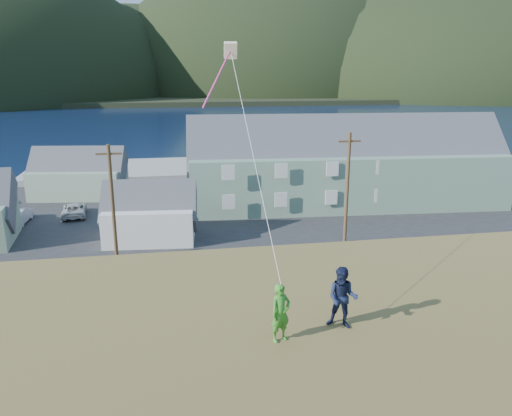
{
  "coord_description": "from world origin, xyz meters",
  "views": [
    {
      "loc": [
        0.34,
        -30.95,
        13.97
      ],
      "look_at": [
        3.57,
        -12.52,
        8.8
      ],
      "focal_mm": 35.0,
      "sensor_mm": 36.0,
      "label": 1
    }
  ],
  "objects_px": {
    "shed_white": "(150,213)",
    "kite_flyer_navy": "(343,298)",
    "lodge": "(345,164)",
    "kite_flyer_green": "(281,313)",
    "wharf": "(124,170)",
    "shed_palegreen_far": "(79,174)"
  },
  "relations": [
    {
      "from": "shed_white",
      "to": "kite_flyer_navy",
      "type": "height_order",
      "value": "kite_flyer_navy"
    },
    {
      "from": "lodge",
      "to": "kite_flyer_green",
      "type": "height_order",
      "value": "lodge"
    },
    {
      "from": "kite_flyer_green",
      "to": "kite_flyer_navy",
      "type": "distance_m",
      "value": 1.85
    },
    {
      "from": "kite_flyer_navy",
      "to": "kite_flyer_green",
      "type": "bearing_deg",
      "value": -140.49
    },
    {
      "from": "wharf",
      "to": "lodge",
      "type": "xyz_separation_m",
      "value": [
        24.58,
        -21.44,
        4.02
      ]
    },
    {
      "from": "shed_white",
      "to": "kite_flyer_navy",
      "type": "xyz_separation_m",
      "value": [
        6.26,
        -29.44,
        5.67
      ]
    },
    {
      "from": "kite_flyer_green",
      "to": "kite_flyer_navy",
      "type": "bearing_deg",
      "value": -11.75
    },
    {
      "from": "lodge",
      "to": "shed_white",
      "type": "bearing_deg",
      "value": -153.65
    },
    {
      "from": "wharf",
      "to": "kite_flyer_green",
      "type": "xyz_separation_m",
      "value": [
        8.96,
        -59.65,
        7.53
      ]
    },
    {
      "from": "shed_palegreen_far",
      "to": "kite_flyer_navy",
      "type": "relative_size",
      "value": 6.42
    },
    {
      "from": "kite_flyer_green",
      "to": "kite_flyer_navy",
      "type": "relative_size",
      "value": 0.91
    },
    {
      "from": "lodge",
      "to": "shed_palegreen_far",
      "type": "height_order",
      "value": "lodge"
    },
    {
      "from": "kite_flyer_green",
      "to": "shed_white",
      "type": "bearing_deg",
      "value": 74.22
    },
    {
      "from": "wharf",
      "to": "kite_flyer_navy",
      "type": "xyz_separation_m",
      "value": [
        10.76,
        -59.25,
        7.61
      ]
    },
    {
      "from": "wharf",
      "to": "shed_white",
      "type": "height_order",
      "value": "shed_white"
    },
    {
      "from": "lodge",
      "to": "kite_flyer_navy",
      "type": "xyz_separation_m",
      "value": [
        -13.82,
        -37.81,
        3.59
      ]
    },
    {
      "from": "kite_flyer_green",
      "to": "kite_flyer_navy",
      "type": "height_order",
      "value": "kite_flyer_navy"
    },
    {
      "from": "shed_white",
      "to": "shed_palegreen_far",
      "type": "distance_m",
      "value": 18.8
    },
    {
      "from": "wharf",
      "to": "kite_flyer_green",
      "type": "height_order",
      "value": "kite_flyer_green"
    },
    {
      "from": "lodge",
      "to": "shed_palegreen_far",
      "type": "relative_size",
      "value": 3.03
    },
    {
      "from": "wharf",
      "to": "shed_palegreen_far",
      "type": "bearing_deg",
      "value": -106.74
    },
    {
      "from": "shed_palegreen_far",
      "to": "lodge",
      "type": "bearing_deg",
      "value": -8.51
    }
  ]
}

